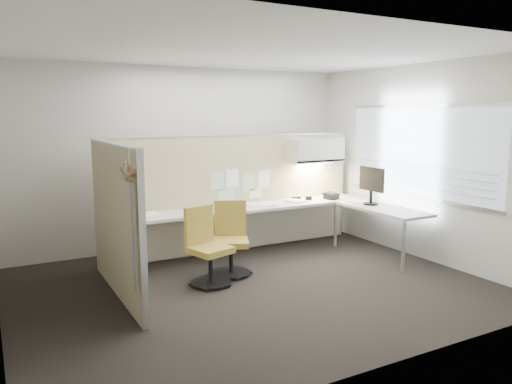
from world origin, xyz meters
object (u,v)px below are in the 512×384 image
monitor (371,183)px  desk (271,214)px  chair_left (207,249)px  chair_right (231,241)px  phone (331,196)px

monitor → desk: bearing=67.6°
chair_left → chair_right: 0.48m
monitor → phone: size_ratio=2.19×
chair_left → monitor: monitor is taller
desk → chair_left: chair_left is taller
chair_left → chair_right: bearing=9.3°
chair_left → chair_right: (0.43, 0.21, -0.00)m
chair_right → monitor: (2.31, -0.07, 0.61)m
chair_right → phone: (2.09, 0.61, 0.34)m
chair_right → phone: chair_right is taller
monitor → chair_left: bearing=95.1°
desk → chair_right: (-0.94, -0.56, -0.16)m
desk → chair_left: 1.58m
chair_right → monitor: bearing=21.8°
desk → chair_left: bearing=-150.7°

